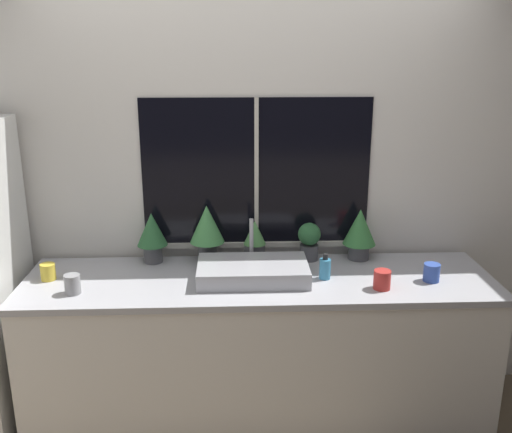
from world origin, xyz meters
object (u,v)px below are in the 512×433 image
(soap_bottle, at_px, (325,268))
(potted_plant_right, at_px, (309,240))
(potted_plant_far_left, at_px, (152,233))
(potted_plant_center, at_px, (255,240))
(mug_blue, at_px, (432,273))
(sink, at_px, (253,271))
(mug_yellow, at_px, (48,272))
(mug_grey, at_px, (72,284))
(potted_plant_left, at_px, (207,228))
(mug_red, at_px, (382,280))
(potted_plant_far_right, at_px, (360,231))

(soap_bottle, bearing_deg, potted_plant_right, 99.80)
(potted_plant_far_left, xyz_separation_m, potted_plant_center, (0.59, 0.00, -0.05))
(mug_blue, bearing_deg, sink, 175.78)
(mug_yellow, bearing_deg, mug_grey, -45.80)
(potted_plant_left, height_order, potted_plant_center, potted_plant_left)
(mug_grey, xyz_separation_m, mug_blue, (1.88, 0.08, -0.00))
(potted_plant_center, distance_m, mug_red, 0.78)
(soap_bottle, bearing_deg, potted_plant_left, 155.94)
(mug_red, relative_size, mug_grey, 0.99)
(mug_blue, bearing_deg, potted_plant_far_right, 132.90)
(potted_plant_left, bearing_deg, potted_plant_right, 0.00)
(potted_plant_left, bearing_deg, soap_bottle, -24.06)
(mug_blue, bearing_deg, mug_grey, -177.59)
(mug_blue, bearing_deg, soap_bottle, 174.27)
(potted_plant_center, xyz_separation_m, mug_grey, (-0.95, -0.42, -0.07))
(mug_red, xyz_separation_m, mug_yellow, (-1.77, 0.19, -0.00))
(sink, xyz_separation_m, potted_plant_right, (0.34, 0.27, 0.08))
(potted_plant_center, xyz_separation_m, mug_red, (0.64, -0.43, -0.07))
(potted_plant_center, relative_size, mug_yellow, 2.69)
(potted_plant_center, bearing_deg, potted_plant_far_right, 0.00)
(potted_plant_left, relative_size, potted_plant_far_right, 1.11)
(potted_plant_right, height_order, mug_yellow, potted_plant_right)
(sink, height_order, mug_grey, sink)
(potted_plant_far_right, bearing_deg, potted_plant_far_left, 180.00)
(potted_plant_right, height_order, mug_blue, potted_plant_right)
(potted_plant_far_right, bearing_deg, mug_blue, -47.10)
(potted_plant_right, xyz_separation_m, mug_yellow, (-1.44, -0.24, -0.08))
(soap_bottle, bearing_deg, potted_plant_far_left, 163.33)
(soap_bottle, bearing_deg, sink, 177.97)
(potted_plant_center, relative_size, potted_plant_far_right, 0.80)
(potted_plant_center, xyz_separation_m, mug_blue, (0.93, -0.34, -0.08))
(potted_plant_right, relative_size, mug_red, 2.23)
(potted_plant_right, bearing_deg, potted_plant_center, 180.00)
(sink, xyz_separation_m, mug_grey, (-0.92, -0.15, 0.00))
(soap_bottle, bearing_deg, potted_plant_center, 142.02)
(potted_plant_far_left, distance_m, potted_plant_center, 0.59)
(potted_plant_center, distance_m, mug_yellow, 1.15)
(mug_yellow, bearing_deg, mug_blue, -2.91)
(potted_plant_center, relative_size, mug_blue, 2.51)
(potted_plant_far_left, bearing_deg, potted_plant_center, 0.00)
(potted_plant_far_left, relative_size, soap_bottle, 2.09)
(mug_red, bearing_deg, potted_plant_far_left, 160.73)
(sink, distance_m, potted_plant_right, 0.44)
(potted_plant_far_right, xyz_separation_m, mug_grey, (-1.56, -0.42, -0.12))
(potted_plant_far_left, distance_m, soap_bottle, 1.01)
(sink, distance_m, potted_plant_far_right, 0.70)
(potted_plant_right, relative_size, mug_yellow, 2.47)
(sink, height_order, potted_plant_right, sink)
(potted_plant_far_right, bearing_deg, potted_plant_right, -180.00)
(mug_blue, bearing_deg, potted_plant_left, 164.11)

